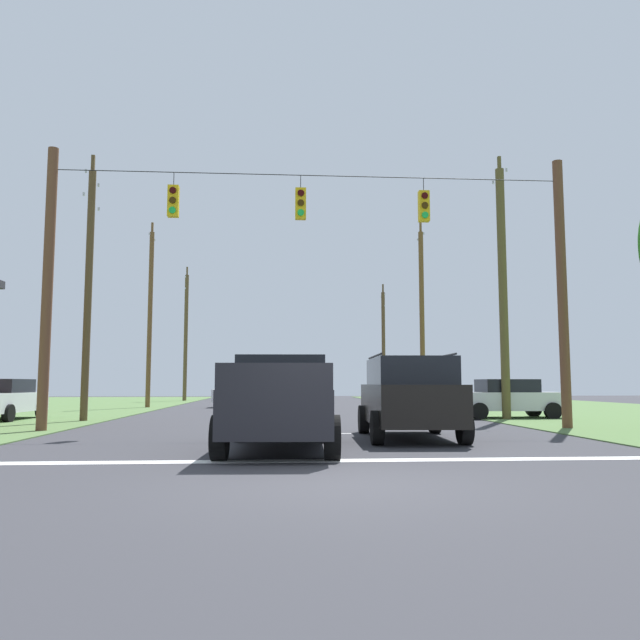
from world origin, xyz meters
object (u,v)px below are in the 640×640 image
(suv_black, at_px, (409,395))
(utility_pole_far_right, at_px, (422,315))
(utility_pole_distant_right, at_px, (150,315))
(pickup_truck, at_px, (281,402))
(utility_pole_distant_left, at_px, (186,334))
(distant_car_crossing_white, at_px, (1,399))
(distant_car_oncoming, at_px, (251,393))
(utility_pole_mid_right, at_px, (503,289))
(overhead_signal_span, at_px, (311,277))
(utility_pole_far_left, at_px, (88,284))
(utility_pole_near_left, at_px, (383,343))
(distant_car_far_parked, at_px, (507,398))

(suv_black, relative_size, utility_pole_far_right, 0.44)
(utility_pole_far_right, bearing_deg, utility_pole_distant_right, -177.77)
(pickup_truck, xyz_separation_m, utility_pole_distant_left, (-7.16, 36.54, 4.27))
(distant_car_crossing_white, bearing_deg, utility_pole_distant_left, 83.29)
(distant_car_oncoming, relative_size, utility_pole_distant_left, 0.41)
(utility_pole_mid_right, xyz_separation_m, utility_pole_distant_left, (-15.73, 26.54, 0.27))
(overhead_signal_span, bearing_deg, utility_pole_far_right, 67.17)
(overhead_signal_span, distance_m, distant_car_crossing_white, 12.98)
(utility_pole_far_left, relative_size, utility_pole_distant_right, 0.93)
(pickup_truck, relative_size, utility_pole_distant_left, 0.52)
(distant_car_oncoming, bearing_deg, utility_pole_far_left, -112.76)
(suv_black, relative_size, utility_pole_near_left, 0.52)
(suv_black, height_order, utility_pole_distant_right, utility_pole_distant_right)
(distant_car_oncoming, xyz_separation_m, utility_pole_far_right, (10.10, 0.48, 4.61))
(pickup_truck, height_order, suv_black, suv_black)
(overhead_signal_span, bearing_deg, utility_pole_near_left, 76.35)
(distant_car_crossing_white, distance_m, utility_pole_mid_right, 19.23)
(pickup_truck, distance_m, distant_car_far_parked, 14.13)
(overhead_signal_span, xyz_separation_m, pickup_truck, (-0.92, -5.23, -3.55))
(distant_car_crossing_white, relative_size, utility_pole_mid_right, 0.43)
(distant_car_crossing_white, bearing_deg, utility_pole_mid_right, -2.54)
(distant_car_crossing_white, xyz_separation_m, utility_pole_far_right, (18.78, 12.62, 4.61))
(utility_pole_far_left, xyz_separation_m, utility_pole_distant_left, (-0.20, 26.55, 0.27))
(distant_car_crossing_white, relative_size, utility_pole_distant_left, 0.41)
(utility_pole_near_left, height_order, utility_pole_far_left, utility_pole_far_left)
(distant_car_far_parked, height_order, utility_pole_far_left, utility_pole_far_left)
(distant_car_far_parked, bearing_deg, overhead_signal_span, -144.66)
(distant_car_crossing_white, distance_m, utility_pole_near_left, 32.01)
(pickup_truck, distance_m, distant_car_oncoming, 23.03)
(pickup_truck, xyz_separation_m, distant_car_oncoming, (-1.51, 22.98, -0.18))
(suv_black, bearing_deg, pickup_truck, -144.88)
(pickup_truck, distance_m, utility_pole_distant_left, 37.48)
(distant_car_crossing_white, distance_m, utility_pole_distant_left, 26.26)
(utility_pole_mid_right, distance_m, utility_pole_far_left, 15.53)
(suv_black, height_order, distant_car_crossing_white, suv_black)
(distant_car_oncoming, height_order, utility_pole_near_left, utility_pole_near_left)
(suv_black, bearing_deg, utility_pole_far_right, 75.74)
(pickup_truck, height_order, utility_pole_distant_left, utility_pole_distant_left)
(distant_car_oncoming, xyz_separation_m, utility_pole_distant_right, (-5.75, -0.14, 4.42))
(overhead_signal_span, relative_size, utility_pole_distant_right, 1.48)
(pickup_truck, distance_m, utility_pole_distant_right, 24.34)
(overhead_signal_span, height_order, utility_pole_far_right, utility_pole_far_right)
(suv_black, xyz_separation_m, utility_pole_distant_left, (-10.36, 34.29, 4.17))
(utility_pole_distant_left, bearing_deg, pickup_truck, -78.91)
(utility_pole_far_left, bearing_deg, utility_pole_distant_right, 91.35)
(utility_pole_mid_right, xyz_separation_m, utility_pole_near_left, (-0.05, 26.52, -0.34))
(pickup_truck, height_order, distant_car_far_parked, pickup_truck)
(utility_pole_far_right, xyz_separation_m, utility_pole_distant_right, (-15.85, -0.62, -0.19))
(pickup_truck, bearing_deg, utility_pole_near_left, 76.87)
(distant_car_crossing_white, bearing_deg, utility_pole_far_left, -14.65)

